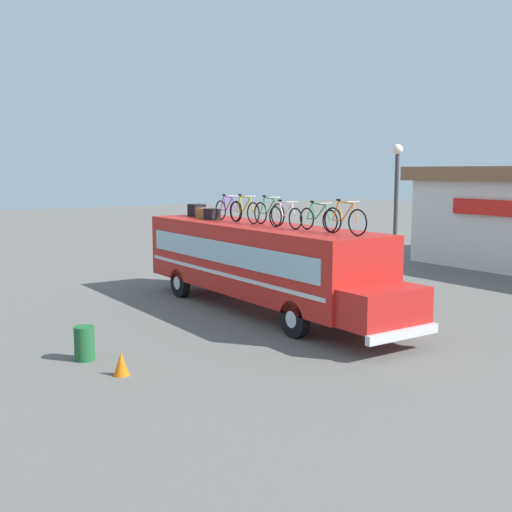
{
  "coord_description": "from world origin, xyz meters",
  "views": [
    {
      "loc": [
        17.14,
        -11.58,
        4.58
      ],
      "look_at": [
        -0.01,
        0.0,
        1.78
      ],
      "focal_mm": 44.66,
      "sensor_mm": 36.0,
      "label": 1
    }
  ],
  "objects_px": {
    "luggage_bag_1": "(197,210)",
    "rooftop_bicycle_1": "(228,210)",
    "rooftop_bicycle_4": "(285,216)",
    "street_lamp": "(396,205)",
    "luggage_bag_3": "(212,214)",
    "traffic_cone": "(121,364)",
    "rooftop_bicycle_5": "(318,218)",
    "trash_bin": "(84,343)",
    "luggage_bag_2": "(205,213)",
    "rooftop_bicycle_3": "(269,213)",
    "rooftop_bicycle_6": "(345,220)",
    "bus": "(261,260)",
    "rooftop_bicycle_2": "(245,211)"
  },
  "relations": [
    {
      "from": "rooftop_bicycle_3",
      "to": "rooftop_bicycle_6",
      "type": "relative_size",
      "value": 0.97
    },
    {
      "from": "luggage_bag_1",
      "to": "rooftop_bicycle_2",
      "type": "xyz_separation_m",
      "value": [
        3.65,
        -0.19,
        0.16
      ]
    },
    {
      "from": "rooftop_bicycle_5",
      "to": "rooftop_bicycle_2",
      "type": "bearing_deg",
      "value": -176.24
    },
    {
      "from": "luggage_bag_2",
      "to": "street_lamp",
      "type": "distance_m",
      "value": 6.93
    },
    {
      "from": "rooftop_bicycle_5",
      "to": "trash_bin",
      "type": "distance_m",
      "value": 7.38
    },
    {
      "from": "luggage_bag_1",
      "to": "rooftop_bicycle_5",
      "type": "bearing_deg",
      "value": 0.37
    },
    {
      "from": "luggage_bag_2",
      "to": "rooftop_bicycle_4",
      "type": "bearing_deg",
      "value": -1.19
    },
    {
      "from": "bus",
      "to": "rooftop_bicycle_3",
      "type": "height_order",
      "value": "rooftop_bicycle_3"
    },
    {
      "from": "luggage_bag_1",
      "to": "luggage_bag_2",
      "type": "xyz_separation_m",
      "value": [
        0.85,
        -0.13,
        -0.05
      ]
    },
    {
      "from": "luggage_bag_1",
      "to": "luggage_bag_3",
      "type": "height_order",
      "value": "luggage_bag_1"
    },
    {
      "from": "luggage_bag_1",
      "to": "rooftop_bicycle_5",
      "type": "height_order",
      "value": "rooftop_bicycle_5"
    },
    {
      "from": "bus",
      "to": "luggage_bag_1",
      "type": "distance_m",
      "value": 4.72
    },
    {
      "from": "luggage_bag_3",
      "to": "street_lamp",
      "type": "distance_m",
      "value": 6.42
    },
    {
      "from": "bus",
      "to": "rooftop_bicycle_2",
      "type": "distance_m",
      "value": 1.77
    },
    {
      "from": "street_lamp",
      "to": "luggage_bag_1",
      "type": "bearing_deg",
      "value": -145.15
    },
    {
      "from": "rooftop_bicycle_3",
      "to": "rooftop_bicycle_1",
      "type": "bearing_deg",
      "value": -176.68
    },
    {
      "from": "rooftop_bicycle_2",
      "to": "trash_bin",
      "type": "bearing_deg",
      "value": -65.52
    },
    {
      "from": "luggage_bag_2",
      "to": "trash_bin",
      "type": "height_order",
      "value": "luggage_bag_2"
    },
    {
      "from": "rooftop_bicycle_4",
      "to": "rooftop_bicycle_6",
      "type": "bearing_deg",
      "value": 5.29
    },
    {
      "from": "rooftop_bicycle_1",
      "to": "rooftop_bicycle_2",
      "type": "bearing_deg",
      "value": -2.81
    },
    {
      "from": "luggage_bag_1",
      "to": "street_lamp",
      "type": "height_order",
      "value": "street_lamp"
    },
    {
      "from": "luggage_bag_2",
      "to": "rooftop_bicycle_6",
      "type": "height_order",
      "value": "rooftop_bicycle_6"
    },
    {
      "from": "luggage_bag_2",
      "to": "bus",
      "type": "bearing_deg",
      "value": 0.08
    },
    {
      "from": "luggage_bag_2",
      "to": "rooftop_bicycle_2",
      "type": "relative_size",
      "value": 0.38
    },
    {
      "from": "rooftop_bicycle_5",
      "to": "rooftop_bicycle_6",
      "type": "bearing_deg",
      "value": -2.97
    },
    {
      "from": "rooftop_bicycle_4",
      "to": "street_lamp",
      "type": "distance_m",
      "value": 4.55
    },
    {
      "from": "luggage_bag_1",
      "to": "rooftop_bicycle_4",
      "type": "bearing_deg",
      "value": -2.31
    },
    {
      "from": "rooftop_bicycle_6",
      "to": "trash_bin",
      "type": "height_order",
      "value": "rooftop_bicycle_6"
    },
    {
      "from": "rooftop_bicycle_3",
      "to": "street_lamp",
      "type": "bearing_deg",
      "value": 72.08
    },
    {
      "from": "rooftop_bicycle_3",
      "to": "rooftop_bicycle_4",
      "type": "bearing_deg",
      "value": -11.54
    },
    {
      "from": "rooftop_bicycle_2",
      "to": "rooftop_bicycle_6",
      "type": "distance_m",
      "value": 4.76
    },
    {
      "from": "rooftop_bicycle_4",
      "to": "rooftop_bicycle_5",
      "type": "distance_m",
      "value": 1.24
    },
    {
      "from": "rooftop_bicycle_2",
      "to": "trash_bin",
      "type": "distance_m",
      "value": 7.76
    },
    {
      "from": "luggage_bag_2",
      "to": "rooftop_bicycle_1",
      "type": "xyz_separation_m",
      "value": [
        1.64,
        0.0,
        0.2
      ]
    },
    {
      "from": "bus",
      "to": "rooftop_bicycle_5",
      "type": "relative_size",
      "value": 6.97
    },
    {
      "from": "rooftop_bicycle_1",
      "to": "trash_bin",
      "type": "distance_m",
      "value": 8.32
    },
    {
      "from": "rooftop_bicycle_6",
      "to": "traffic_cone",
      "type": "xyz_separation_m",
      "value": [
        -0.16,
        -6.47,
        -2.96
      ]
    },
    {
      "from": "luggage_bag_1",
      "to": "rooftop_bicycle_6",
      "type": "bearing_deg",
      "value": -0.12
    },
    {
      "from": "luggage_bag_2",
      "to": "traffic_cone",
      "type": "distance_m",
      "value": 10.13
    },
    {
      "from": "luggage_bag_1",
      "to": "rooftop_bicycle_1",
      "type": "height_order",
      "value": "rooftop_bicycle_1"
    },
    {
      "from": "luggage_bag_3",
      "to": "rooftop_bicycle_4",
      "type": "bearing_deg",
      "value": 1.29
    },
    {
      "from": "luggage_bag_1",
      "to": "trash_bin",
      "type": "height_order",
      "value": "luggage_bag_1"
    },
    {
      "from": "luggage_bag_2",
      "to": "rooftop_bicycle_5",
      "type": "bearing_deg",
      "value": 1.63
    },
    {
      "from": "luggage_bag_3",
      "to": "rooftop_bicycle_6",
      "type": "xyz_separation_m",
      "value": [
        6.66,
        0.32,
        0.21
      ]
    },
    {
      "from": "rooftop_bicycle_5",
      "to": "street_lamp",
      "type": "relative_size",
      "value": 0.31
    },
    {
      "from": "luggage_bag_3",
      "to": "traffic_cone",
      "type": "distance_m",
      "value": 9.37
    },
    {
      "from": "luggage_bag_2",
      "to": "luggage_bag_3",
      "type": "xyz_separation_m",
      "value": [
        0.89,
        -0.2,
        0.01
      ]
    },
    {
      "from": "trash_bin",
      "to": "rooftop_bicycle_2",
      "type": "bearing_deg",
      "value": 114.48
    },
    {
      "from": "luggage_bag_3",
      "to": "trash_bin",
      "type": "relative_size",
      "value": 0.74
    },
    {
      "from": "rooftop_bicycle_3",
      "to": "rooftop_bicycle_5",
      "type": "bearing_deg",
      "value": 1.01
    }
  ]
}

